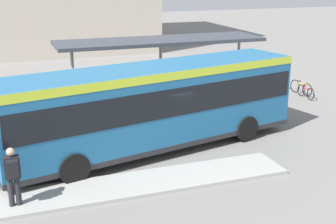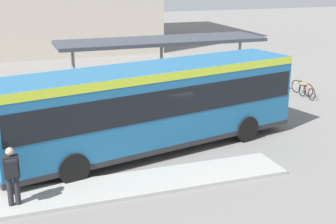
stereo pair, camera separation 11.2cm
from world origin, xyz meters
name	(u,v)px [view 2 (the right image)]	position (x,y,z in m)	size (l,w,h in m)	color
ground_plane	(154,150)	(0.00, 0.00, 0.00)	(120.00, 120.00, 0.00)	slate
curb_island	(117,187)	(-2.14, -2.84, 0.06)	(11.58, 1.80, 0.12)	#9E9E99
city_bus	(153,103)	(0.01, 0.00, 1.93)	(12.31, 5.06, 3.32)	#1E6093
pedestrian_waiting	(12,173)	(-5.29, -3.13, 1.15)	(0.45, 0.47, 1.80)	#232328
bicycle_red	(307,92)	(10.32, 4.55, 0.34)	(0.48, 1.56, 0.67)	black
bicycle_yellow	(302,88)	(10.55, 5.32, 0.38)	(0.48, 1.75, 0.76)	black
station_shelter	(161,42)	(2.70, 6.90, 3.14)	(10.93, 2.98, 3.30)	#383D47
potted_planter_near_shelter	(141,103)	(0.77, 4.28, 0.68)	(0.76, 0.76, 1.30)	slate
potted_planter_far_side	(81,108)	(-2.03, 4.62, 0.66)	(0.84, 0.84, 1.26)	slate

